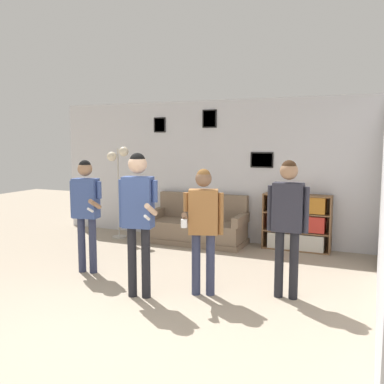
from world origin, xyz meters
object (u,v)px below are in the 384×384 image
at_px(bookshelf, 297,222).
at_px(person_spectator_near_bookshelf, 288,214).
at_px(person_player_foreground_center, 138,208).
at_px(couch, 197,227).
at_px(floor_lamp, 118,169).
at_px(person_watcher_holding_cup, 203,219).
at_px(person_player_foreground_left, 86,204).
at_px(drinking_cup, 295,191).

xyz_separation_m(bookshelf, person_spectator_near_bookshelf, (0.30, -2.41, 0.56)).
bearing_deg(person_player_foreground_center, couch, 98.70).
distance_m(floor_lamp, person_watcher_holding_cup, 3.58).
relative_size(floor_lamp, person_player_foreground_center, 1.01).
bearing_deg(person_player_foreground_left, person_player_foreground_center, -24.96).
relative_size(person_player_foreground_center, drinking_cup, 16.48).
distance_m(person_player_foreground_left, person_watcher_holding_cup, 1.92).
relative_size(person_player_foreground_left, person_player_foreground_center, 0.93).
relative_size(person_watcher_holding_cup, drinking_cup, 14.68).
distance_m(bookshelf, person_player_foreground_center, 3.45).
distance_m(person_player_foreground_center, person_spectator_near_bookshelf, 1.82).
height_order(person_player_foreground_left, person_spectator_near_bookshelf, person_spectator_near_bookshelf).
bearing_deg(person_player_foreground_center, bookshelf, 66.11).
bearing_deg(couch, person_spectator_near_bookshelf, -46.19).
relative_size(couch, person_player_foreground_center, 1.04).
distance_m(couch, person_watcher_holding_cup, 2.85).
bearing_deg(person_watcher_holding_cup, bookshelf, 76.00).
bearing_deg(person_player_foreground_center, person_watcher_holding_cup, 29.15).
xyz_separation_m(bookshelf, person_player_foreground_left, (-2.59, -2.54, 0.52)).
bearing_deg(floor_lamp, bookshelf, 7.33).
relative_size(bookshelf, drinking_cup, 10.87).
bearing_deg(couch, person_player_foreground_left, -108.14).
bearing_deg(person_player_foreground_center, drinking_cup, 66.79).
distance_m(floor_lamp, person_player_foreground_left, 2.29).
height_order(person_player_foreground_left, person_watcher_holding_cup, person_player_foreground_left).
bearing_deg(couch, bookshelf, 6.08).
distance_m(bookshelf, person_watcher_holding_cup, 2.84).
height_order(bookshelf, person_player_foreground_left, person_player_foreground_left).
xyz_separation_m(person_spectator_near_bookshelf, drinking_cup, (-0.34, 2.41, -0.00)).
bearing_deg(drinking_cup, couch, -173.77).
height_order(couch, person_player_foreground_center, person_player_foreground_center).
relative_size(couch, person_spectator_near_bookshelf, 1.09).
bearing_deg(couch, person_watcher_holding_cup, -65.61).
distance_m(bookshelf, person_spectator_near_bookshelf, 2.49).
bearing_deg(bookshelf, person_spectator_near_bookshelf, -82.88).
relative_size(person_player_foreground_center, person_spectator_near_bookshelf, 1.05).
height_order(bookshelf, person_watcher_holding_cup, person_watcher_holding_cup).
bearing_deg(drinking_cup, floor_lamp, -172.57).
height_order(floor_lamp, person_watcher_holding_cup, floor_lamp).
relative_size(floor_lamp, drinking_cup, 16.73).
xyz_separation_m(person_watcher_holding_cup, person_spectator_near_bookshelf, (0.98, 0.31, 0.08)).
bearing_deg(bookshelf, drinking_cup, 179.62).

